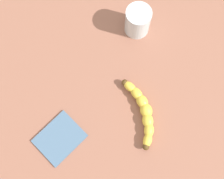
{
  "coord_description": "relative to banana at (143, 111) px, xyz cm",
  "views": [
    {
      "loc": [
        -15.77,
        -24.78,
        85.56
      ],
      "look_at": [
        -2.4,
        -7.36,
        5.0
      ],
      "focal_mm": 48.37,
      "sensor_mm": 36.0,
      "label": 1
    }
  ],
  "objects": [
    {
      "name": "banana",
      "position": [
        0.0,
        0.0,
        0.0
      ],
      "size": [
        9.7,
        19.32,
        3.34
      ],
      "rotation": [
        0.0,
        0.0,
        1.21
      ],
      "color": "yellow",
      "rests_on": "wooden_tabletop"
    },
    {
      "name": "smoothie_glass",
      "position": [
        14.82,
        21.11,
        2.53
      ],
      "size": [
        7.33,
        7.33,
        9.09
      ],
      "color": "silver",
      "rests_on": "wooden_tabletop"
    },
    {
      "name": "wooden_tabletop",
      "position": [
        -0.59,
        17.35,
        -3.17
      ],
      "size": [
        120.0,
        120.0,
        3.0
      ],
      "primitive_type": "cube",
      "color": "#915C49",
      "rests_on": "ground"
    },
    {
      "name": "folded_napkin",
      "position": [
        -22.33,
        8.13,
        -1.37
      ],
      "size": [
        13.19,
        11.4,
        0.6
      ],
      "primitive_type": "cube",
      "rotation": [
        0.0,
        0.0,
        0.13
      ],
      "color": "slate",
      "rests_on": "wooden_tabletop"
    }
  ]
}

